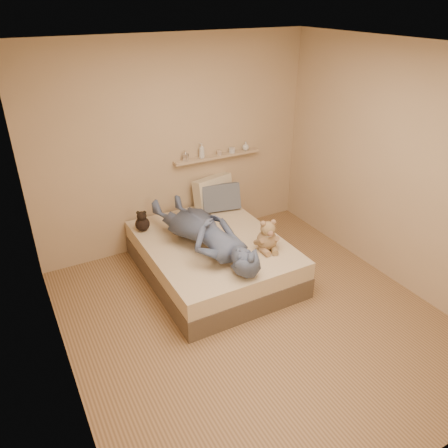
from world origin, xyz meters
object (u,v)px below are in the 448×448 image
pillow_cream (213,192)px  game_console (224,255)px  dark_plush (142,222)px  teddy_bear (267,238)px  bed (213,257)px  pillow_grey (220,197)px  wall_shelf (217,156)px  person (204,232)px

pillow_cream → game_console: bearing=-113.0°
dark_plush → pillow_cream: size_ratio=0.48×
teddy_bear → pillow_cream: bearing=90.0°
dark_plush → pillow_cream: bearing=11.3°
bed → pillow_cream: pillow_cream is taller
bed → pillow_grey: 0.93m
bed → wall_shelf: wall_shelf is taller
dark_plush → wall_shelf: (1.17, 0.29, 0.54)m
bed → game_console: game_console is taller
bed → pillow_cream: 1.03m
dark_plush → person: person is taller
dark_plush → person: size_ratio=0.16×
game_console → wall_shelf: (0.69, 1.46, 0.49)m
person → teddy_bear: bearing=139.7°
game_console → dark_plush: size_ratio=0.71×
bed → pillow_cream: size_ratio=3.45×
pillow_grey → person: 1.00m
bed → pillow_cream: bearing=61.9°
pillow_cream → wall_shelf: size_ratio=0.46×
teddy_bear → pillow_grey: teddy_bear is taller
pillow_cream → person: pillow_cream is taller
game_console → pillow_cream: size_ratio=0.34×
pillow_cream → wall_shelf: wall_shelf is taller
bed → person: bearing=-146.6°
bed → dark_plush: dark_plush is taller
game_console → pillow_grey: pillow_grey is taller
teddy_bear → wall_shelf: (0.11, 1.37, 0.50)m
teddy_bear → person: (-0.59, 0.37, 0.05)m
wall_shelf → dark_plush: bearing=-166.0°
game_console → dark_plush: 1.26m
bed → game_console: 0.69m
game_console → wall_shelf: size_ratio=0.16×
bed → pillow_grey: pillow_grey is taller
bed → game_console: size_ratio=10.08×
bed → wall_shelf: (0.55, 0.91, 0.88)m
person → pillow_cream: bearing=-130.8°
game_console → person: person is taller
teddy_bear → dark_plush: teddy_bear is taller
teddy_bear → dark_plush: size_ratio=1.40×
game_console → teddy_bear: teddy_bear is taller
game_console → person: bearing=90.3°
bed → game_console: bearing=-104.6°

